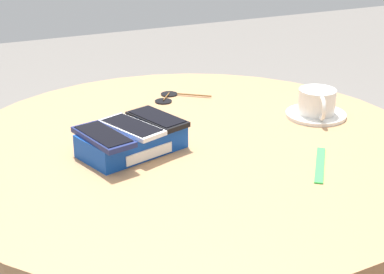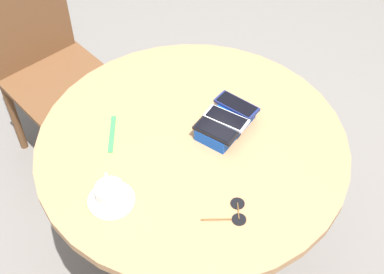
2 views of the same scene
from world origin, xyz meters
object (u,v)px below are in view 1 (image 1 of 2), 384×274
phone_navy (104,137)px  lanyard_strap (320,165)px  phone_black (157,119)px  saucer (316,115)px  phone_box (132,141)px  coffee_cup (317,101)px  sunglasses (170,97)px  phone_white (132,127)px  round_table (192,199)px

phone_navy → lanyard_strap: size_ratio=0.97×
phone_black → saucer: size_ratio=1.08×
saucer → lanyard_strap: 0.26m
phone_navy → phone_black: same height
phone_box → coffee_cup: (0.44, 0.02, 0.01)m
saucer → phone_black: bearing=179.5°
sunglasses → lanyard_strap: bearing=-75.9°
phone_box → phone_white: size_ratio=1.46×
coffee_cup → phone_white: bearing=-178.1°
phone_black → lanyard_strap: size_ratio=0.92×
round_table → phone_box: phone_box is taller
phone_white → saucer: 0.45m
round_table → sunglasses: 0.32m
round_table → phone_navy: (-0.18, -0.00, 0.17)m
saucer → phone_box: bearing=-177.2°
phone_black → lanyard_strap: bearing=-43.1°
phone_box → sunglasses: phone_box is taller
phone_black → sunglasses: 0.28m
phone_white → saucer: bearing=2.2°
phone_box → phone_black: phone_black is taller
phone_box → phone_navy: (-0.06, -0.02, 0.03)m
phone_navy → sunglasses: size_ratio=1.10×
lanyard_strap → phone_box: bearing=146.6°
phone_black → phone_white: bearing=-161.4°
round_table → coffee_cup: (0.32, 0.04, 0.16)m
lanyard_strap → phone_navy: bearing=154.3°
phone_black → round_table: bearing=-39.1°
round_table → lanyard_strap: size_ratio=6.29×
phone_navy → coffee_cup: size_ratio=1.38×
phone_box → lanyard_strap: phone_box is taller
phone_box → phone_white: phone_white is taller
round_table → phone_black: (-0.06, 0.05, 0.17)m
round_table → coffee_cup: size_ratio=8.93×
phone_navy → phone_black: bearing=21.4°
phone_box → phone_navy: phone_navy is taller
coffee_cup → phone_box: bearing=-177.5°
phone_white → coffee_cup: 0.44m
phone_white → saucer: (0.44, 0.02, -0.05)m
phone_black → sunglasses: size_ratio=1.04×
round_table → phone_white: phone_white is taller
phone_white → phone_box: bearing=-114.8°
phone_white → phone_black: 0.06m
phone_white → coffee_cup: bearing=1.9°
round_table → saucer: saucer is taller
lanyard_strap → sunglasses: 0.49m
lanyard_strap → phone_white: bearing=145.8°
phone_black → lanyard_strap: phone_black is taller
phone_black → sunglasses: bearing=63.2°
lanyard_strap → sunglasses: size_ratio=1.13×
coffee_cup → sunglasses: 0.36m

